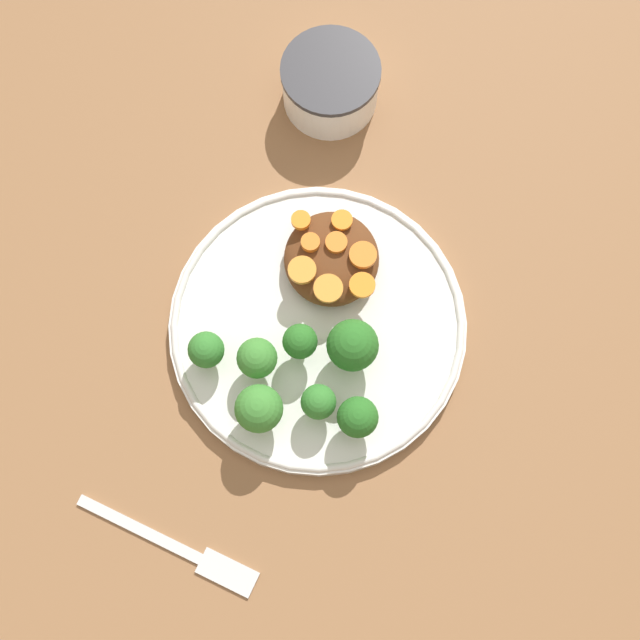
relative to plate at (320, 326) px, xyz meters
name	(u,v)px	position (x,y,z in m)	size (l,w,h in m)	color
ground_plane	(320,328)	(0.00, 0.00, -0.01)	(4.00, 4.00, 0.00)	#8C603D
plate	(320,326)	(0.00, 0.00, 0.00)	(0.28, 0.28, 0.02)	silver
dip_bowl	(333,82)	(0.25, -0.02, 0.02)	(0.10, 0.10, 0.06)	white
stew_mound	(334,259)	(0.06, -0.01, 0.02)	(0.10, 0.09, 0.03)	#5B3319
broccoli_floret_0	(319,402)	(-0.08, 0.00, 0.03)	(0.03, 0.03, 0.05)	#7FA85B
broccoli_floret_1	(260,359)	(-0.04, 0.05, 0.04)	(0.04, 0.04, 0.05)	#7FA85B
broccoli_floret_2	(302,342)	(-0.03, 0.02, 0.04)	(0.03, 0.03, 0.05)	#7FA85B
broccoli_floret_3	(355,345)	(-0.03, -0.03, 0.04)	(0.05, 0.05, 0.06)	#7FA85B
broccoli_floret_4	(261,409)	(-0.09, 0.05, 0.04)	(0.04, 0.04, 0.06)	#7FA85B
broccoli_floret_5	(360,418)	(-0.09, -0.03, 0.04)	(0.04, 0.04, 0.05)	#7FA85B
broccoli_floret_6	(209,350)	(-0.03, 0.10, 0.03)	(0.03, 0.03, 0.05)	#759E51
carrot_slice_0	(339,242)	(0.07, -0.02, 0.04)	(0.02, 0.02, 0.01)	orange
carrot_slice_1	(313,242)	(0.07, 0.01, 0.04)	(0.02, 0.02, 0.01)	orange
carrot_slice_2	(331,288)	(0.02, -0.01, 0.04)	(0.03, 0.03, 0.00)	orange
carrot_slice_3	(365,255)	(0.06, -0.04, 0.04)	(0.03, 0.03, 0.01)	orange
carrot_slice_4	(304,270)	(0.04, 0.01, 0.04)	(0.03, 0.03, 0.01)	orange
carrot_slice_5	(303,220)	(0.09, 0.01, 0.04)	(0.02, 0.02, 0.01)	orange
carrot_slice_6	(344,220)	(0.09, -0.02, 0.04)	(0.02, 0.02, 0.00)	orange
carrot_slice_7	(365,285)	(0.03, -0.04, 0.04)	(0.02, 0.02, 0.00)	orange
fork	(186,551)	(-0.21, 0.12, -0.01)	(0.09, 0.17, 0.01)	silver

